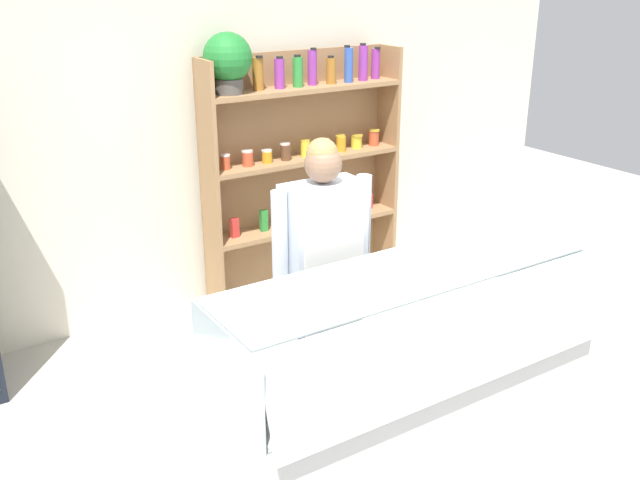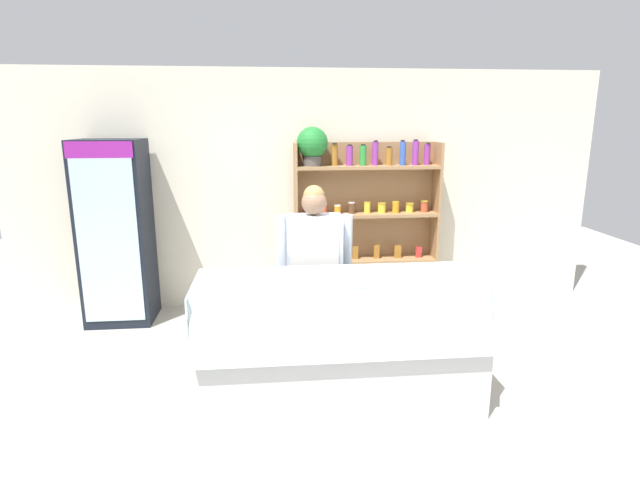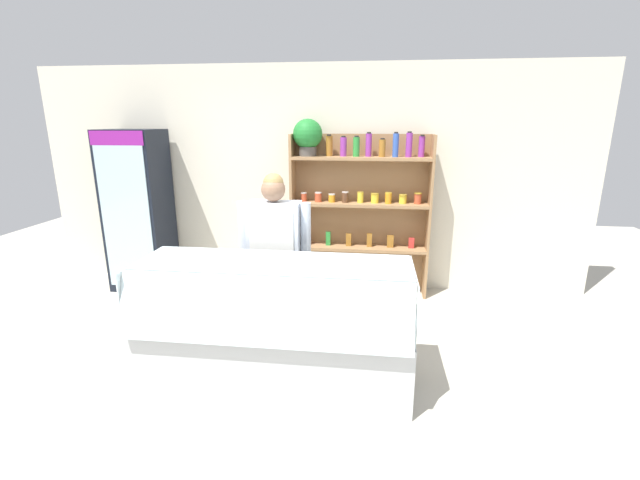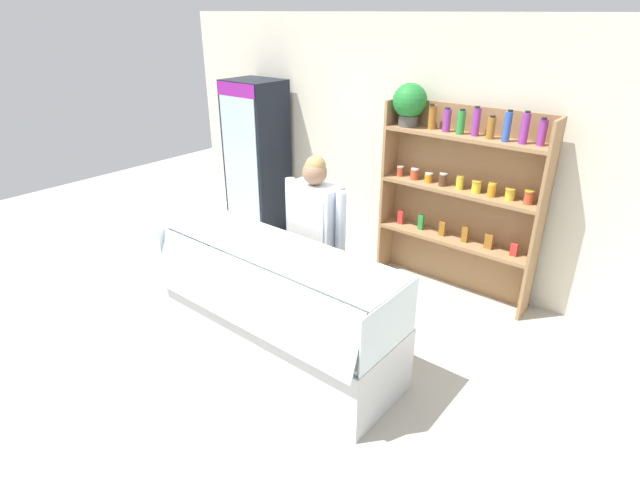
% 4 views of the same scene
% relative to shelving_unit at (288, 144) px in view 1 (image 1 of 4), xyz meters
% --- Properties ---
extents(ground_plane, '(12.00, 12.00, 0.00)m').
position_rel_shelving_unit_xyz_m(ground_plane, '(-0.53, -2.00, -1.23)').
color(ground_plane, '#B7B2A3').
extents(back_wall, '(6.80, 0.10, 2.70)m').
position_rel_shelving_unit_xyz_m(back_wall, '(-0.53, 0.25, 0.12)').
color(back_wall, silver).
rests_on(back_wall, ground).
extents(shelving_unit, '(1.63, 0.34, 2.07)m').
position_rel_shelving_unit_xyz_m(shelving_unit, '(0.00, 0.00, 0.00)').
color(shelving_unit, '#9E754C').
rests_on(shelving_unit, ground).
extents(deli_display_case, '(2.13, 0.81, 1.01)m').
position_rel_shelving_unit_xyz_m(deli_display_case, '(-0.47, -2.02, -0.92)').
color(deli_display_case, silver).
rests_on(deli_display_case, ground).
extents(shop_clerk, '(0.66, 0.25, 1.61)m').
position_rel_shelving_unit_xyz_m(shop_clerk, '(-0.59, -1.40, -0.27)').
color(shop_clerk, '#383D51').
rests_on(shop_clerk, ground).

